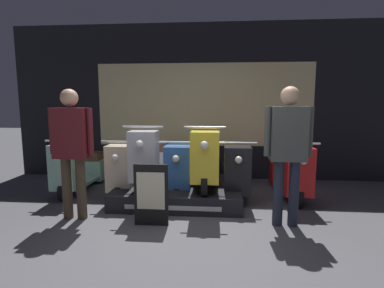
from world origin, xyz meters
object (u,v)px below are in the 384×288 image
Objects in this scene: scooter_display_left at (152,160)px; scooter_backrow_4 at (290,174)px; person_left_browsing at (72,143)px; person_right_browsing at (288,144)px; price_sign_board at (151,195)px; scooter_backrow_1 at (130,171)px; scooter_backrow_2 at (182,172)px; scooter_backrow_3 at (235,173)px; scooter_backrow_0 at (80,170)px; scooter_display_right at (206,161)px.

scooter_display_left is 2.35m from scooter_backrow_4.
person_left_browsing is at bearing -134.99° from scooter_display_left.
person_right_browsing is 2.21× the size of price_sign_board.
scooter_backrow_1 is 1.00× the size of scooter_backrow_2.
scooter_display_left reaches higher than scooter_backrow_2.
scooter_backrow_1 is 0.90× the size of person_right_browsing.
scooter_backrow_1 is 2.82m from person_right_browsing.
person_right_browsing reaches higher than scooter_backrow_4.
scooter_backrow_1 is at bearing 180.00° from scooter_backrow_4.
scooter_display_left reaches higher than scooter_backrow_3.
scooter_backrow_0 is 3.65m from person_right_browsing.
scooter_backrow_0 is at bearing 180.00° from scooter_backrow_4.
scooter_backrow_0 is (-2.29, 0.35, -0.26)m from scooter_display_right.
person_right_browsing reaches higher than scooter_display_left.
scooter_backrow_3 is at bearing 35.79° from scooter_display_right.
price_sign_board is (-1.16, -1.40, 0.01)m from scooter_backrow_3.
scooter_backrow_0 and scooter_backrow_4 have the same top height.
person_right_browsing is at bearing -24.49° from scooter_display_left.
scooter_backrow_4 is (1.42, 0.35, -0.26)m from scooter_display_right.
scooter_backrow_3 is 0.90× the size of person_right_browsing.
scooter_display_right is at bearing 140.17° from person_right_browsing.
scooter_display_left is at bearing 101.72° from price_sign_board.
scooter_display_left is at bearing -14.09° from scooter_backrow_0.
scooter_backrow_3 is 1.98× the size of price_sign_board.
scooter_backrow_0 is 2.78m from scooter_backrow_3.
person_left_browsing reaches higher than scooter_backrow_1.
person_left_browsing is at bearing -151.26° from scooter_backrow_3.
scooter_display_left is 2.19m from person_right_browsing.
scooter_display_left is 1.45m from scooter_backrow_3.
scooter_backrow_0 is at bearing 180.00° from scooter_backrow_1.
scooter_backrow_1 is at bearing 0.00° from scooter_backrow_0.
scooter_backrow_1 is 1.98× the size of price_sign_board.
person_left_browsing is at bearing 172.14° from price_sign_board.
scooter_backrow_0 is 1.98× the size of price_sign_board.
person_left_browsing is (-1.34, -1.24, 0.66)m from scooter_backrow_2.
price_sign_board is at bearing -7.86° from person_left_browsing.
scooter_backrow_4 is at bearing 0.00° from scooter_backrow_1.
scooter_display_left is 0.90× the size of person_right_browsing.
scooter_display_left reaches higher than scooter_backrow_0.
scooter_backrow_3 reaches higher than price_sign_board.
price_sign_board is (0.22, -1.04, -0.25)m from scooter_display_left.
scooter_display_left is at bearing 45.01° from person_left_browsing.
person_left_browsing is (-0.41, -1.24, 0.66)m from scooter_backrow_1.
scooter_backrow_0 is 1.00× the size of scooter_backrow_2.
scooter_display_left is 1.00× the size of scooter_backrow_2.
person_right_browsing is at bearing 0.00° from person_left_browsing.
scooter_backrow_2 is 0.90× the size of person_right_browsing.
price_sign_board is (0.69, -1.40, 0.01)m from scooter_backrow_1.
scooter_backrow_3 is at bearing 28.74° from person_left_browsing.
scooter_display_left is 1.10m from price_sign_board.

